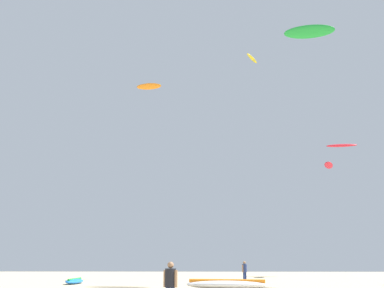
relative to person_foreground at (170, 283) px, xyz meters
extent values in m
cylinder|color=black|center=(0.00, 0.00, 0.16)|extent=(0.37, 0.37, 0.61)
cylinder|color=#936B4C|center=(-0.20, 0.10, 0.13)|extent=(0.11, 0.11, 0.56)
cylinder|color=#936B4C|center=(0.20, -0.10, 0.13)|extent=(0.11, 0.11, 0.56)
sphere|color=#936B4C|center=(0.00, 0.00, 0.58)|extent=(0.22, 0.22, 0.22)
cylinder|color=navy|center=(4.26, 19.57, -0.55)|extent=(0.16, 0.16, 0.83)
cylinder|color=navy|center=(4.40, 19.70, -0.55)|extent=(0.16, 0.16, 0.83)
cylinder|color=navy|center=(4.33, 19.63, 0.17)|extent=(0.38, 0.38, 0.62)
cylinder|color=#936B4C|center=(4.17, 19.48, 0.15)|extent=(0.11, 0.11, 0.57)
cylinder|color=#936B4C|center=(4.49, 19.79, 0.15)|extent=(0.11, 0.11, 0.57)
sphere|color=#936B4C|center=(4.33, 19.63, 0.60)|extent=(0.22, 0.22, 0.22)
ellipsoid|color=white|center=(2.50, 11.76, -0.68)|extent=(5.23, 2.31, 0.58)
cylinder|color=orange|center=(2.50, 11.76, -0.46)|extent=(4.62, 1.04, 0.22)
ellipsoid|color=blue|center=(-8.84, 18.18, -0.77)|extent=(1.03, 3.47, 0.42)
cylinder|color=green|center=(-8.84, 18.18, -0.62)|extent=(0.18, 3.19, 0.15)
ellipsoid|color=green|center=(10.63, 17.96, 20.36)|extent=(4.54, 1.83, 1.13)
cylinder|color=green|center=(10.63, 17.96, 20.56)|extent=(4.05, 0.75, 0.19)
ellipsoid|color=red|center=(16.03, 33.58, 11.73)|extent=(1.85, 3.62, 0.62)
ellipsoid|color=yellow|center=(6.87, 28.81, 23.49)|extent=(1.94, 2.75, 0.66)
ellipsoid|color=orange|center=(-4.49, 24.50, 18.19)|extent=(2.67, 1.05, 0.65)
cylinder|color=green|center=(-4.49, 24.50, 18.30)|extent=(2.39, 0.40, 0.11)
ellipsoid|color=red|center=(18.91, 36.81, 15.07)|extent=(3.99, 1.60, 0.60)
camera|label=1|loc=(1.19, -14.68, 0.70)|focal=38.44mm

